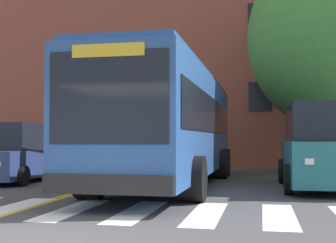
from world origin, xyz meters
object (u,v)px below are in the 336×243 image
Objects in this scene: city_bus at (171,124)px; traffic_light_overhead at (148,90)px; car_navy_near_lane at (14,155)px; car_teal_far_lane at (321,149)px; street_tree_curbside_large at (333,37)px.

traffic_light_overhead is at bearing 121.59° from city_bus.
traffic_light_overhead is (3.99, 1.92, 2.21)m from car_navy_near_lane.
car_teal_far_lane is 1.07× the size of traffic_light_overhead.
city_bus is 5.26m from car_navy_near_lane.
street_tree_curbside_large reaches higher than traffic_light_overhead.
traffic_light_overhead is 7.67m from street_tree_curbside_large.
city_bus reaches higher than car_teal_far_lane.
car_navy_near_lane is at bearing -154.31° from street_tree_curbside_large.
car_teal_far_lane is (9.45, -0.29, 0.24)m from car_navy_near_lane.
street_tree_curbside_large is (6.60, 3.18, 2.27)m from traffic_light_overhead.
street_tree_curbside_large is at bearing 25.71° from traffic_light_overhead.
street_tree_curbside_large reaches higher than city_bus.
car_teal_far_lane reaches higher than car_navy_near_lane.
traffic_light_overhead reaches higher than car_navy_near_lane.
city_bus is 2.36× the size of car_teal_far_lane.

